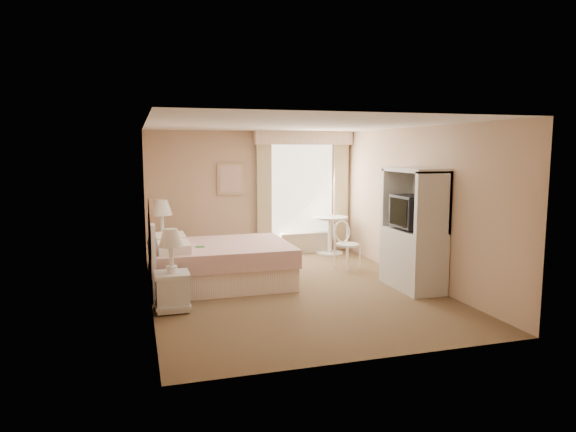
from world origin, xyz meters
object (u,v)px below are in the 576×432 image
object	(u,v)px
bed	(213,262)
armoire	(414,239)
cafe_chair	(345,241)
round_table	(330,229)
nightstand_near	(172,281)
nightstand_far	(162,245)

from	to	relation	value
bed	armoire	xyz separation A→B (m)	(2.93, -1.09, 0.41)
bed	cafe_chair	bearing A→B (deg)	11.12
round_table	cafe_chair	bearing A→B (deg)	-98.80
nightstand_near	cafe_chair	distance (m)	3.60
bed	cafe_chair	xyz separation A→B (m)	(2.47, 0.48, 0.13)
nightstand_far	armoire	xyz separation A→B (m)	(3.65, -2.21, 0.30)
nightstand_near	nightstand_far	xyz separation A→B (m)	(0.00, 2.31, 0.06)
bed	nightstand_near	bearing A→B (deg)	-121.36
armoire	cafe_chair	bearing A→B (deg)	106.40
cafe_chair	armoire	distance (m)	1.66
bed	nightstand_near	size ratio (longest dim) A/B	2.00
round_table	cafe_chair	size ratio (longest dim) A/B	0.90
round_table	nightstand_far	bearing A→B (deg)	-169.57
cafe_chair	round_table	bearing A→B (deg)	57.32
nightstand_far	round_table	xyz separation A→B (m)	(3.38, 0.62, 0.04)
nightstand_near	round_table	world-z (taller)	nightstand_near
bed	armoire	distance (m)	3.15
bed	round_table	distance (m)	3.18
nightstand_near	round_table	bearing A→B (deg)	40.91
round_table	armoire	xyz separation A→B (m)	(0.27, -2.83, 0.26)
round_table	armoire	distance (m)	2.86
nightstand_near	armoire	distance (m)	3.67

